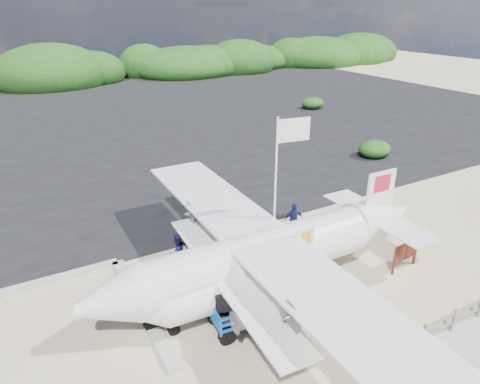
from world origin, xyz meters
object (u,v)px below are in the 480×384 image
object	(u,v)px
flagpole	(272,273)
signboard	(403,269)
aircraft_large	(240,138)
crew_b	(177,252)
crew_a	(147,297)
baggage_cart	(247,325)
crew_c	(294,219)

from	to	relation	value
flagpole	signboard	world-z (taller)	flagpole
signboard	aircraft_large	distance (m)	20.92
flagpole	crew_b	size ratio (longest dim) A/B	4.04
signboard	crew_a	size ratio (longest dim) A/B	1.10
baggage_cart	signboard	xyz separation A→B (m)	(7.65, -0.26, 0.00)
signboard	crew_a	bearing A→B (deg)	160.74
crew_a	crew_c	size ratio (longest dim) A/B	0.90
crew_c	aircraft_large	xyz separation A→B (m)	(5.82, 15.84, -0.83)
aircraft_large	signboard	bearing A→B (deg)	81.30
crew_b	crew_c	size ratio (longest dim) A/B	1.01
flagpole	aircraft_large	world-z (taller)	flagpole
flagpole	crew_c	xyz separation A→B (m)	(2.73, 2.28, 0.83)
signboard	crew_b	size ratio (longest dim) A/B	0.98
baggage_cart	signboard	bearing A→B (deg)	3.24
signboard	aircraft_large	size ratio (longest dim) A/B	0.09
crew_a	aircraft_large	world-z (taller)	aircraft_large
crew_c	signboard	bearing A→B (deg)	136.39
flagpole	crew_c	distance (m)	3.65
baggage_cart	crew_c	world-z (taller)	crew_c
baggage_cart	crew_a	bearing A→B (deg)	146.26
baggage_cart	signboard	size ratio (longest dim) A/B	1.72
crew_b	flagpole	bearing A→B (deg)	126.49
crew_a	aircraft_large	xyz separation A→B (m)	(13.99, 18.05, -0.75)
crew_b	crew_c	xyz separation A→B (m)	(6.11, 0.03, -0.01)
flagpole	crew_b	world-z (taller)	flagpole
crew_b	aircraft_large	distance (m)	19.87
crew_b	signboard	bearing A→B (deg)	130.77
signboard	crew_c	xyz separation A→B (m)	(-2.36, 4.80, 0.83)
baggage_cart	crew_a	size ratio (longest dim) A/B	1.89
signboard	crew_c	bearing A→B (deg)	110.76
baggage_cart	aircraft_large	size ratio (longest dim) A/B	0.16
baggage_cart	crew_a	world-z (taller)	crew_a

